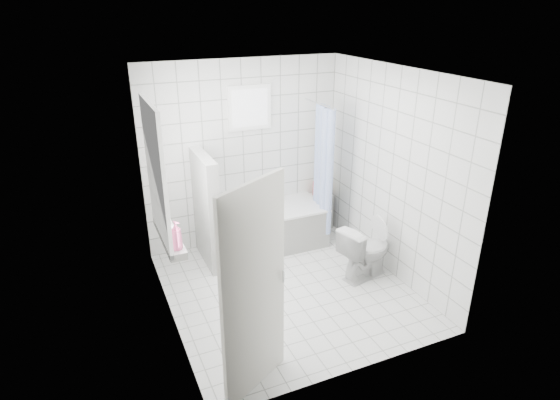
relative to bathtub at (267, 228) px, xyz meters
name	(u,v)px	position (x,y,z in m)	size (l,w,h in m)	color
ground	(288,289)	(-0.20, -1.12, -0.29)	(3.00, 3.00, 0.00)	white
ceiling	(289,72)	(-0.20, -1.12, 2.31)	(3.00, 3.00, 0.00)	white
wall_back	(244,154)	(-0.20, 0.38, 1.01)	(2.80, 0.02, 2.60)	white
wall_front	(362,252)	(-0.20, -2.62, 1.01)	(2.80, 0.02, 2.60)	white
wall_left	(162,212)	(-1.60, -1.12, 1.01)	(0.02, 3.00, 2.60)	white
wall_right	(392,174)	(1.20, -1.12, 1.01)	(0.02, 3.00, 2.60)	white
window_left	(158,174)	(-1.55, -0.82, 1.31)	(0.01, 0.90, 1.40)	white
window_back	(250,108)	(-0.10, 0.33, 1.66)	(0.50, 0.01, 0.50)	white
window_sill	(169,237)	(-1.51, -0.82, 0.57)	(0.18, 1.02, 0.08)	white
door	(254,292)	(-1.10, -2.41, 0.71)	(0.04, 0.80, 2.00)	silver
bathtub	(267,228)	(0.00, 0.00, 0.00)	(1.63, 0.77, 0.58)	white
partition_wall	(206,210)	(-0.88, -0.05, 0.46)	(0.15, 0.85, 1.50)	white
tiled_ledge	(318,211)	(0.95, 0.25, -0.02)	(0.40, 0.24, 0.55)	white
toilet	(366,251)	(0.83, -1.23, 0.07)	(0.40, 0.71, 0.72)	silver
curtain_rod	(319,104)	(0.75, -0.02, 1.71)	(0.02, 0.02, 0.80)	silver
shower_curtain	(321,171)	(0.75, -0.16, 0.81)	(0.14, 0.48, 1.78)	#4365C5
tub_faucet	(265,183)	(0.10, 0.33, 0.56)	(0.18, 0.06, 0.06)	silver
sill_bottles	(171,227)	(-1.50, -0.92, 0.73)	(0.19, 0.81, 0.31)	pink
ledge_bottles	(320,189)	(0.94, 0.21, 0.37)	(0.20, 0.16, 0.25)	red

